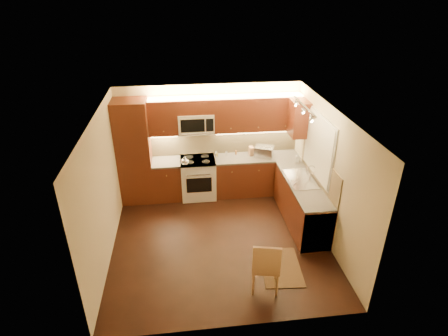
{
  "coord_description": "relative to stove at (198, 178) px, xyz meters",
  "views": [
    {
      "loc": [
        -0.6,
        -5.59,
        4.42
      ],
      "look_at": [
        0.15,
        0.55,
        1.25
      ],
      "focal_mm": 29.29,
      "sensor_mm": 36.0,
      "label": 1
    }
  ],
  "objects": [
    {
      "name": "dishwasher",
      "position": [
        2.0,
        -1.98,
        -0.03
      ],
      "size": [
        0.58,
        0.6,
        0.84
      ],
      "primitive_type": "cube",
      "color": "silver",
      "rests_on": "floor"
    },
    {
      "name": "base_cab_back_left",
      "position": [
        -0.69,
        0.02,
        -0.03
      ],
      "size": [
        0.62,
        0.6,
        0.86
      ],
      "primitive_type": "cube",
      "color": "#4F2210",
      "rests_on": "floor"
    },
    {
      "name": "base_cab_right",
      "position": [
        2.0,
        -1.28,
        -0.03
      ],
      "size": [
        0.6,
        2.0,
        0.86
      ],
      "primitive_type": "cube",
      "color": "#4F2210",
      "rests_on": "floor"
    },
    {
      "name": "floor",
      "position": [
        0.3,
        -1.68,
        -0.46
      ],
      "size": [
        4.0,
        4.0,
        0.01
      ],
      "primitive_type": "cube",
      "color": "black",
      "rests_on": "ground"
    },
    {
      "name": "backsplash_back",
      "position": [
        0.65,
        0.31,
        0.74
      ],
      "size": [
        3.3,
        0.02,
        0.6
      ],
      "primitive_type": "cube",
      "color": "tan",
      "rests_on": "wall_back"
    },
    {
      "name": "pantry",
      "position": [
        -1.35,
        0.02,
        0.69
      ],
      "size": [
        0.7,
        0.6,
        2.3
      ],
      "primitive_type": "cube",
      "color": "#4F2210",
      "rests_on": "floor"
    },
    {
      "name": "spice_jar_d",
      "position": [
        0.44,
        0.13,
        0.48
      ],
      "size": [
        0.05,
        0.05,
        0.08
      ],
      "primitive_type": "cylinder",
      "rotation": [
        0.0,
        0.0,
        0.33
      ],
      "color": "olive",
      "rests_on": "counter_back_right"
    },
    {
      "name": "window_blinds",
      "position": [
        2.27,
        -1.12,
        1.14
      ],
      "size": [
        0.02,
        1.36,
        1.16
      ],
      "primitive_type": "cube",
      "color": "silver",
      "rests_on": "wall_right"
    },
    {
      "name": "track_light_bar",
      "position": [
        1.85,
        -1.27,
        2.0
      ],
      "size": [
        0.04,
        1.2,
        0.03
      ],
      "primitive_type": "cube",
      "color": "silver",
      "rests_on": "ceiling"
    },
    {
      "name": "faucet",
      "position": [
        2.18,
        -1.12,
        0.59
      ],
      "size": [
        0.2,
        0.04,
        0.3
      ],
      "primitive_type": null,
      "color": "silver",
      "rests_on": "counter_right"
    },
    {
      "name": "wall_front",
      "position": [
        0.3,
        -3.67,
        0.79
      ],
      "size": [
        4.0,
        0.01,
        2.5
      ],
      "primitive_type": "cube",
      "color": "#C0B18D",
      "rests_on": "ground"
    },
    {
      "name": "spice_jar_b",
      "position": [
        0.89,
        0.19,
        0.49
      ],
      "size": [
        0.05,
        0.05,
        0.1
      ],
      "primitive_type": "cylinder",
      "rotation": [
        0.0,
        0.0,
        0.41
      ],
      "color": "brown",
      "rests_on": "counter_back_right"
    },
    {
      "name": "microwave",
      "position": [
        0.0,
        0.14,
        1.26
      ],
      "size": [
        0.76,
        0.38,
        0.44
      ],
      "primitive_type": null,
      "color": "silver",
      "rests_on": "wall_back"
    },
    {
      "name": "dining_chair",
      "position": [
        0.88,
        -2.98,
        0.02
      ],
      "size": [
        0.51,
        0.51,
        0.96
      ],
      "primitive_type": null,
      "rotation": [
        0.0,
        0.0,
        -0.21
      ],
      "color": "#976744",
      "rests_on": "floor"
    },
    {
      "name": "window_frame",
      "position": [
        2.29,
        -1.12,
        1.14
      ],
      "size": [
        0.03,
        1.44,
        1.24
      ],
      "primitive_type": "cube",
      "color": "silver",
      "rests_on": "wall_right"
    },
    {
      "name": "counter_back_left",
      "position": [
        -0.69,
        0.02,
        0.42
      ],
      "size": [
        0.62,
        0.6,
        0.04
      ],
      "primitive_type": "cube",
      "color": "#393734",
      "rests_on": "base_cab_back_left"
    },
    {
      "name": "ceiling",
      "position": [
        0.3,
        -1.68,
        2.04
      ],
      "size": [
        4.0,
        4.0,
        0.01
      ],
      "primitive_type": "cube",
      "color": "beige",
      "rests_on": "ground"
    },
    {
      "name": "stove",
      "position": [
        0.0,
        0.0,
        0.0
      ],
      "size": [
        0.76,
        0.65,
        0.92
      ],
      "primitive_type": null,
      "color": "silver",
      "rests_on": "floor"
    },
    {
      "name": "spice_jar_c",
      "position": [
        0.66,
        0.17,
        0.49
      ],
      "size": [
        0.05,
        0.05,
        0.11
      ],
      "primitive_type": "cylinder",
      "rotation": [
        0.0,
        0.0,
        -0.04
      ],
      "color": "silver",
      "rests_on": "counter_back_right"
    },
    {
      "name": "upper_cab_bridge",
      "position": [
        0.0,
        0.15,
        1.63
      ],
      "size": [
        0.76,
        0.35,
        0.31
      ],
      "primitive_type": "cube",
      "color": "#4F2210",
      "rests_on": "wall_back"
    },
    {
      "name": "upper_cab_back_right",
      "position": [
        1.34,
        0.15,
        1.42
      ],
      "size": [
        1.92,
        0.35,
        0.75
      ],
      "primitive_type": "cube",
      "color": "#4F2210",
      "rests_on": "wall_back"
    },
    {
      "name": "wall_left",
      "position": [
        -1.7,
        -1.68,
        0.79
      ],
      "size": [
        0.01,
        4.0,
        2.5
      ],
      "primitive_type": "cube",
      "color": "#C0B18D",
      "rests_on": "ground"
    },
    {
      "name": "sink",
      "position": [
        2.0,
        -1.12,
        0.52
      ],
      "size": [
        0.52,
        0.86,
        0.15
      ],
      "primitive_type": null,
      "color": "silver",
      "rests_on": "counter_right"
    },
    {
      "name": "counter_back_right",
      "position": [
        1.34,
        0.02,
        0.42
      ],
      "size": [
        1.92,
        0.6,
        0.04
      ],
      "primitive_type": "cube",
      "color": "#393734",
      "rests_on": "base_cab_back_right"
    },
    {
      "name": "base_cab_back_right",
      "position": [
        1.34,
        0.02,
        -0.03
      ],
      "size": [
        1.92,
        0.6,
        0.86
      ],
      "primitive_type": "cube",
      "color": "#4F2210",
      "rests_on": "floor"
    },
    {
      "name": "soap_bottle",
      "position": [
        2.16,
        -0.34,
        0.54
      ],
      "size": [
        0.12,
        0.12,
        0.21
      ],
      "primitive_type": "imported",
      "rotation": [
        0.0,
        0.0,
        -0.35
      ],
      "color": "silver",
      "rests_on": "counter_right"
    },
    {
      "name": "wall_right",
      "position": [
        2.3,
        -1.68,
        0.79
      ],
      "size": [
        0.01,
        4.0,
        2.5
      ],
      "primitive_type": "cube",
      "color": "#C0B18D",
      "rests_on": "ground"
    },
    {
      "name": "backsplash_right",
      "position": [
        2.29,
        -1.28,
        0.74
      ],
      "size": [
        0.02,
        2.0,
        0.6
      ],
      "primitive_type": "cube",
      "color": "tan",
      "rests_on": "wall_right"
    },
    {
      "name": "toaster_oven",
      "position": [
        1.5,
        0.02,
        0.56
      ],
      "size": [
        0.48,
        0.43,
        0.24
      ],
      "primitive_type": "cube",
      "rotation": [
        0.0,
        0.0,
        -0.43
      ],
      "color": "silver",
      "rests_on": "counter_back_right"
    },
    {
      "name": "kettle",
      "position": [
        -0.28,
        -0.22,
        0.56
      ],
      "size": [
        0.23,
        0.23,
        0.2
      ],
      "primitive_type": null,
      "rotation": [
        0.0,
        0.0,
        -0.42
      ],
      "color": "silver",
      "rests_on": "stove"
    },
    {
      "name": "upper_cab_back_left",
      "position": [
        -0.69,
        0.15,
        1.42
      ],
      "size": [
        0.62,
        0.35,
        0.75
      ],
      "primitive_type": "cube",
      "color": "#4F2210",
      "rests_on": "wall_back"
    },
    {
      "name": "rug",
      "position": [
        1.27,
        -2.58,
        -0.45
      ],
      "size": [
        0.74,
        1.04,
        0.01
      ],
      "primitive_type": "cube",
      "rotation": [
        0.0,
        0.0,
        -0.08
      ],
      "color": "black",
      "rests_on": "floor"
    },
    {
      "name": "spice_jar_a",
      "position": [
        0.44,
        0.21,
        0.49
      ],
      "size": [
        0.05,
        0.05,
        0.1
      ],
      "primitive_type": "cylinder",
      "rotation": [
        0.0,
        0.0,
        0.05
      ],
      "color": "silver",
      "rests_on": "counter_back_right"
    },
    {
      "name": "knife_block",
      "position": [
        1.22,
        0.12,
        0.54
      ],
      "size": [
        0.1,
        0.15,
        0.2
      ],
      "primitive_type": "cube",
      "rotation": [
        0.0,
        0.0,
        0.06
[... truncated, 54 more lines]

